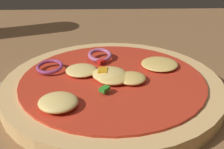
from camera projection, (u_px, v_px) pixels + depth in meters
dining_table at (89, 97)px, 0.47m from camera, size 1.45×0.83×0.03m
pizza at (112, 87)px, 0.43m from camera, size 0.29×0.29×0.03m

